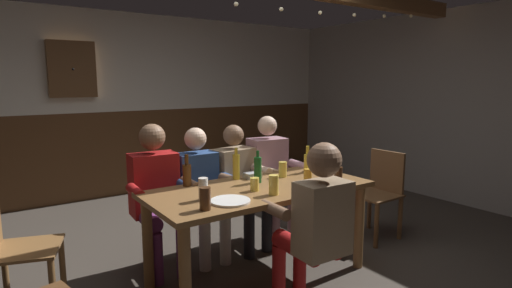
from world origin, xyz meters
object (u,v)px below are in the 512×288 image
person_4 (315,220)px  pint_glass_3 (274,185)px  condiment_caddy (252,175)px  pint_glass_7 (308,176)px  person_2 (239,181)px  bottle_0 (187,174)px  chair_empty_far_end (11,247)px  pint_glass_0 (316,163)px  pint_glass_6 (255,184)px  person_0 (157,190)px  person_3 (271,172)px  pint_glass_1 (283,169)px  pint_glass_2 (338,176)px  bottle_3 (307,162)px  bottle_1 (258,169)px  pint_glass_4 (205,199)px  person_1 (200,188)px  dining_table (260,200)px  chair_empty_near_right (379,191)px  bottle_2 (236,166)px  wall_dart_cabinet (72,69)px  pint_glass_5 (203,189)px  plate_0 (230,201)px

person_4 → pint_glass_3: (-0.05, 0.39, 0.17)m
condiment_caddy → pint_glass_7: pint_glass_7 is taller
person_2 → bottle_0: person_2 is taller
chair_empty_far_end → pint_glass_0: pint_glass_0 is taller
condiment_caddy → pint_glass_6: pint_glass_6 is taller
person_0 → bottle_0: 0.37m
person_3 → pint_glass_6: person_3 is taller
pint_glass_1 → pint_glass_6: bearing=-153.1°
person_4 → condiment_caddy: 0.91m
pint_glass_2 → person_2: bearing=107.8°
condiment_caddy → bottle_0: bottle_0 is taller
chair_empty_far_end → bottle_3: bottle_3 is taller
bottle_0 → bottle_1: (0.52, -0.23, 0.01)m
chair_empty_far_end → pint_glass_4: size_ratio=5.86×
person_1 → pint_glass_6: (0.10, -0.71, 0.17)m
chair_empty_far_end → pint_glass_0: 2.51m
dining_table → bottle_1: bearing=61.1°
chair_empty_near_right → pint_glass_0: (-0.74, 0.15, 0.35)m
pint_glass_0 → bottle_2: bearing=171.4°
person_1 → person_4: bearing=99.2°
person_1 → chair_empty_near_right: bearing=161.3°
bottle_3 → pint_glass_3: bearing=-149.5°
pint_glass_3 → wall_dart_cabinet: wall_dart_cabinet is taller
chair_empty_far_end → bottle_3: bearing=98.8°
bottle_0 → pint_glass_2: bottle_0 is taller
pint_glass_4 → pint_glass_5: 0.22m
dining_table → pint_glass_5: 0.57m
pint_glass_3 → pint_glass_0: bearing=27.7°
person_1 → plate_0: person_1 is taller
person_4 → condiment_caddy: person_4 is taller
bottle_0 → pint_glass_3: size_ratio=1.72×
pint_glass_5 → bottle_0: bearing=79.9°
person_3 → pint_glass_0: 0.52m
plate_0 → bottle_2: bearing=54.3°
dining_table → person_4: 0.63m
person_2 → pint_glass_5: 1.05m
bottle_0 → pint_glass_1: bottle_0 is taller
bottle_3 → pint_glass_6: 0.79m
dining_table → wall_dart_cabinet: size_ratio=2.53×
pint_glass_5 → person_3: bearing=32.5°
person_0 → pint_glass_2: bearing=142.6°
chair_empty_near_right → bottle_0: 2.05m
chair_empty_near_right → bottle_1: bearing=85.5°
pint_glass_5 → pint_glass_6: size_ratio=1.56×
condiment_caddy → pint_glass_7: 0.48m
pint_glass_6 → wall_dart_cabinet: 3.30m
person_4 → wall_dart_cabinet: 3.88m
person_2 → pint_glass_5: size_ratio=7.45×
chair_empty_near_right → person_2: bearing=64.1°
pint_glass_4 → pint_glass_7: pint_glass_4 is taller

